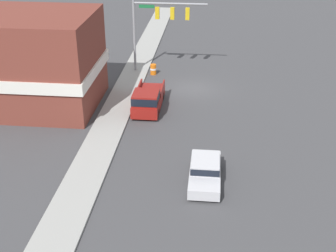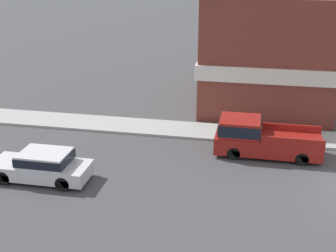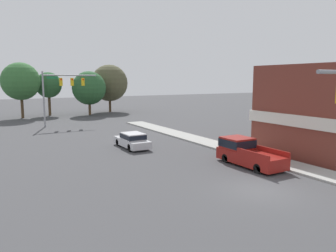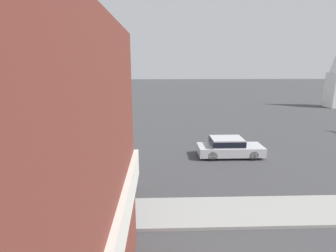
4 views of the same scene
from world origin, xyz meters
name	(u,v)px [view 2 (image 2 of 4)]	position (x,y,z in m)	size (l,w,h in m)	color
car_lead	(42,165)	(-1.50, 14.21, 0.72)	(1.81, 4.53, 1.37)	black
pickup_truck_parked	(258,137)	(3.29, 4.73, 0.92)	(2.02, 5.29, 1.86)	black
corner_brick_building	(268,47)	(13.31, 4.46, 3.58)	(12.11, 8.32, 7.29)	brown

